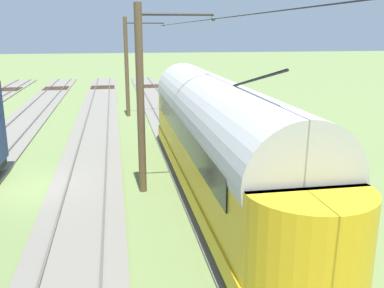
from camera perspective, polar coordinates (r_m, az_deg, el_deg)
The scene contains 7 objects.
ground_plane at distance 17.84m, azimuth -21.52°, elevation -5.68°, with size 220.00×220.00×0.00m, color olive.
track_streetcar_siding at distance 18.10m, azimuth 1.72°, elevation -4.16°, with size 2.80×80.00×0.18m.
track_adjacent_siding at distance 17.79m, azimuth -13.71°, elevation -4.93°, with size 2.80×80.00×0.18m.
vintage_streetcar at distance 15.78m, azimuth 3.14°, elevation 1.36°, with size 2.65×18.04×4.96m.
catenary_pole_foreground at distance 30.93m, azimuth -8.50°, elevation 10.24°, with size 2.88×0.28×6.87m.
catenary_pole_mid_near at distance 15.72m, azimuth -6.55°, elevation 6.18°, with size 2.88×0.28×6.87m.
overhead_wire_run at distance 9.33m, azimuth 12.56°, elevation 17.01°, with size 2.68×49.92×0.18m.
Camera 1 is at (-3.65, 16.45, 5.88)m, focal length 40.31 mm.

